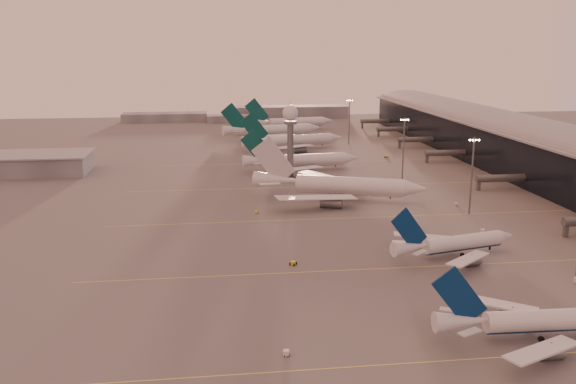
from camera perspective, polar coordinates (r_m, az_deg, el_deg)
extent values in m
plane|color=#605D5D|center=(139.60, 4.59, -8.84)|extent=(700.00, 700.00, 0.00)
cube|color=#E3D350|center=(120.00, 22.82, -13.82)|extent=(180.00, 0.25, 0.02)
cube|color=#E3D350|center=(156.97, 14.70, -6.67)|extent=(180.00, 0.25, 0.02)
cube|color=#E3D350|center=(197.30, 9.91, -2.27)|extent=(180.00, 0.25, 0.02)
cube|color=#E3D350|center=(239.31, 6.79, 0.63)|extent=(180.00, 0.25, 0.02)
cube|color=#E3D350|center=(287.05, 4.40, 2.84)|extent=(180.00, 0.25, 0.02)
cube|color=black|center=(275.71, 22.29, 3.32)|extent=(36.00, 360.00, 18.00)
cylinder|color=gray|center=(274.41, 22.46, 5.17)|extent=(10.08, 360.00, 10.08)
cube|color=gray|center=(274.39, 22.46, 5.21)|extent=(40.00, 362.00, 0.80)
cube|color=#575A5E|center=(190.27, 24.56, -3.22)|extent=(1.20, 1.20, 4.40)
cylinder|color=#575A5E|center=(243.55, 19.58, 1.24)|extent=(22.00, 2.80, 2.80)
cube|color=#575A5E|center=(239.71, 17.40, 0.66)|extent=(1.20, 1.20, 4.40)
cylinder|color=#575A5E|center=(293.64, 14.75, 3.57)|extent=(22.00, 2.80, 2.80)
cube|color=#575A5E|center=(290.47, 12.88, 3.11)|extent=(1.20, 1.20, 4.40)
cylinder|color=#575A5E|center=(332.45, 12.08, 4.83)|extent=(22.00, 2.80, 2.80)
cube|color=#575A5E|center=(329.66, 10.41, 4.43)|extent=(1.20, 1.20, 4.40)
cylinder|color=#575A5E|center=(371.96, 9.97, 5.83)|extent=(22.00, 2.80, 2.80)
cube|color=#575A5E|center=(369.46, 8.47, 5.47)|extent=(1.20, 1.20, 4.40)
cylinder|color=#575A5E|center=(410.04, 8.34, 6.59)|extent=(22.00, 2.80, 2.80)
cube|color=#575A5E|center=(407.78, 6.96, 6.27)|extent=(1.20, 1.20, 4.40)
cylinder|color=#575A5E|center=(251.89, 0.22, 3.92)|extent=(2.60, 2.60, 22.00)
cylinder|color=#575A5E|center=(250.23, 0.22, 6.52)|extent=(5.20, 5.20, 1.20)
sphere|color=silver|center=(249.78, 0.22, 7.41)|extent=(6.40, 6.40, 6.40)
cylinder|color=#575A5E|center=(249.41, 0.22, 8.25)|extent=(0.16, 0.16, 2.00)
cylinder|color=#575A5E|center=(203.08, 16.81, 1.43)|extent=(0.56, 0.56, 25.00)
cube|color=#575A5E|center=(201.03, 17.04, 4.78)|extent=(3.60, 0.25, 0.25)
sphere|color=#FFEABF|center=(200.48, 16.64, 4.67)|extent=(0.56, 0.56, 0.56)
sphere|color=#FFEABF|center=(200.88, 16.91, 4.67)|extent=(0.56, 0.56, 0.56)
sphere|color=#FFEABF|center=(201.29, 17.17, 4.66)|extent=(0.56, 0.56, 0.56)
sphere|color=#FFEABF|center=(201.70, 17.43, 4.66)|extent=(0.56, 0.56, 0.56)
cylinder|color=#575A5E|center=(251.82, 10.75, 4.03)|extent=(0.56, 0.56, 25.00)
cube|color=#575A5E|center=(250.17, 10.87, 6.74)|extent=(3.60, 0.25, 0.25)
sphere|color=#FFEABF|center=(249.75, 10.54, 6.65)|extent=(0.56, 0.56, 0.56)
sphere|color=#FFEABF|center=(250.06, 10.76, 6.65)|extent=(0.56, 0.56, 0.56)
sphere|color=#FFEABF|center=(250.37, 10.98, 6.65)|extent=(0.56, 0.56, 0.56)
sphere|color=#FFEABF|center=(250.68, 11.20, 6.65)|extent=(0.56, 0.56, 0.56)
cylinder|color=#575A5E|center=(337.25, 5.75, 6.56)|extent=(0.56, 0.56, 25.00)
cube|color=#575A5E|center=(336.02, 5.80, 8.59)|extent=(3.60, 0.25, 0.25)
sphere|color=#FFEABF|center=(335.72, 5.55, 8.52)|extent=(0.56, 0.56, 0.56)
sphere|color=#FFEABF|center=(335.94, 5.72, 8.52)|extent=(0.56, 0.56, 0.56)
sphere|color=#FFEABF|center=(336.16, 5.89, 8.52)|extent=(0.56, 0.56, 0.56)
sphere|color=#FFEABF|center=(336.39, 6.05, 8.52)|extent=(0.56, 0.56, 0.56)
cube|color=slate|center=(450.27, -11.43, 6.88)|extent=(60.00, 18.00, 6.00)
cube|color=slate|center=(462.39, -0.07, 7.50)|extent=(90.00, 20.00, 9.00)
cube|color=slate|center=(439.52, -4.96, 6.87)|extent=(40.00, 15.00, 5.00)
cylinder|color=silver|center=(124.49, 22.98, -11.20)|extent=(23.21, 4.64, 3.93)
cylinder|color=navy|center=(124.85, 22.94, -11.57)|extent=(22.71, 3.53, 2.83)
cone|color=silver|center=(117.65, 15.80, -11.80)|extent=(9.80, 4.23, 3.93)
cube|color=silver|center=(114.60, 22.69, -13.74)|extent=(16.70, 10.86, 1.24)
cylinder|color=slate|center=(118.44, 23.32, -13.86)|extent=(4.55, 2.69, 2.56)
cube|color=slate|center=(117.96, 23.37, -13.38)|extent=(0.32, 0.27, 1.57)
cube|color=silver|center=(130.20, 18.70, -10.05)|extent=(16.42, 11.65, 1.24)
cylinder|color=slate|center=(130.17, 20.21, -11.04)|extent=(4.55, 2.69, 2.56)
cube|color=slate|center=(129.73, 20.25, -10.60)|extent=(0.32, 0.27, 1.57)
cube|color=navy|center=(115.52, 15.73, -9.64)|extent=(10.80, 0.69, 11.72)
cube|color=silver|center=(113.89, 16.64, -12.68)|extent=(4.76, 3.36, 0.26)
cube|color=silver|center=(121.39, 15.06, -10.88)|extent=(4.74, 3.57, 0.26)
cylinder|color=black|center=(126.54, 21.62, -11.97)|extent=(1.15, 0.55, 1.14)
cylinder|color=black|center=(122.94, 22.58, -12.83)|extent=(1.15, 0.55, 1.14)
cylinder|color=silver|center=(164.28, 16.08, -4.70)|extent=(22.85, 9.11, 3.84)
cylinder|color=navy|center=(164.54, 16.06, -4.98)|extent=(22.15, 7.96, 2.77)
cone|color=silver|center=(172.50, 19.67, -4.10)|extent=(5.16, 4.77, 3.84)
cone|color=silver|center=(155.31, 11.33, -5.29)|extent=(10.11, 5.99, 3.84)
cube|color=silver|center=(154.18, 16.51, -6.19)|extent=(14.70, 13.70, 1.21)
cylinder|color=slate|center=(158.03, 16.78, -6.40)|extent=(4.84, 3.47, 2.50)
cube|color=slate|center=(157.67, 16.80, -6.03)|extent=(0.35, 0.32, 1.54)
cube|color=silver|center=(168.67, 12.63, -4.25)|extent=(16.76, 7.68, 1.21)
cylinder|color=slate|center=(168.96, 13.80, -4.91)|extent=(4.84, 3.47, 2.50)
cube|color=slate|center=(168.62, 13.82, -4.56)|extent=(0.35, 0.32, 1.54)
cube|color=navy|center=(153.62, 11.26, -3.64)|extent=(10.33, 2.86, 11.46)
cube|color=silver|center=(151.84, 12.22, -5.74)|extent=(4.41, 4.06, 0.25)
cube|color=silver|center=(158.80, 10.50, -4.80)|extent=(4.62, 2.53, 0.25)
cylinder|color=black|center=(170.23, 18.34, -5.15)|extent=(0.51, 0.51, 1.01)
cylinder|color=black|center=(165.71, 15.05, -5.41)|extent=(1.20, 0.76, 1.11)
cylinder|color=black|center=(162.36, 15.97, -5.87)|extent=(1.20, 0.76, 1.11)
cylinder|color=silver|center=(214.99, 5.77, 0.30)|extent=(37.46, 18.14, 5.88)
cylinder|color=silver|center=(215.29, 5.76, -0.04)|extent=(36.19, 16.34, 4.24)
cone|color=silver|center=(213.71, 11.76, 0.00)|extent=(8.84, 7.98, 5.88)
cone|color=silver|center=(219.35, -1.18, 0.83)|extent=(16.85, 10.83, 5.88)
cube|color=silver|center=(201.41, 2.64, -0.85)|extent=(27.65, 10.17, 1.75)
cylinder|color=slate|center=(204.87, 4.06, -1.31)|extent=(8.15, 6.04, 3.82)
cube|color=slate|center=(204.53, 4.07, -0.95)|extent=(0.35, 0.32, 2.35)
cube|color=silver|center=(231.51, 3.96, 1.03)|extent=(22.87, 24.17, 1.75)
cylinder|color=slate|center=(227.86, 4.94, 0.19)|extent=(8.15, 6.04, 3.82)
cube|color=slate|center=(227.56, 4.95, 0.52)|extent=(0.35, 0.32, 2.35)
cube|color=#B6B9BF|center=(218.11, -1.39, 2.62)|extent=(15.48, 5.77, 17.46)
cube|color=silver|center=(212.49, -1.72, 0.45)|extent=(7.55, 3.54, 0.24)
cube|color=silver|center=(226.31, -0.83, 1.26)|extent=(7.06, 7.12, 0.24)
cylinder|color=black|center=(214.76, 9.54, -0.83)|extent=(0.47, 0.47, 0.95)
cylinder|color=black|center=(218.19, 5.02, -0.45)|extent=(1.14, 0.80, 1.04)
cylinder|color=black|center=(214.17, 4.87, -0.71)|extent=(1.14, 0.80, 1.04)
cylinder|color=silver|center=(265.88, 2.01, 2.81)|extent=(32.20, 8.74, 5.13)
cylinder|color=silver|center=(266.09, 2.00, 2.57)|extent=(31.41, 7.24, 3.70)
cone|color=silver|center=(271.58, 5.87, 2.97)|extent=(6.71, 5.80, 5.13)
cone|color=silver|center=(260.62, -2.78, 2.73)|extent=(13.85, 6.63, 5.13)
cube|color=silver|center=(251.34, 1.11, 1.98)|extent=(22.06, 17.52, 1.52)
cylinder|color=slate|center=(255.76, 1.77, 1.70)|extent=(6.50, 4.02, 3.34)
cube|color=slate|center=(255.52, 1.77, 1.96)|extent=(0.29, 0.25, 2.05)
cube|color=silver|center=(276.83, -0.31, 3.06)|extent=(23.46, 13.43, 1.52)
cylinder|color=slate|center=(275.12, 0.63, 2.54)|extent=(6.50, 4.02, 3.34)
cube|color=slate|center=(274.89, 0.63, 2.79)|extent=(0.29, 0.25, 2.05)
cube|color=#073E3C|center=(259.42, -2.94, 4.05)|extent=(14.06, 1.92, 15.19)
cube|color=silver|center=(254.61, -2.57, 2.50)|extent=(6.43, 5.26, 0.22)
cube|color=silver|center=(266.50, -3.09, 2.99)|extent=(6.58, 4.23, 0.22)
cylinder|color=black|center=(269.97, 4.47, 2.25)|extent=(0.44, 0.44, 0.89)
cylinder|color=black|center=(267.64, 1.36, 2.20)|extent=(1.02, 0.55, 0.97)
cylinder|color=black|center=(263.96, 1.58, 2.04)|extent=(1.02, 0.55, 0.97)
cylinder|color=silver|center=(321.30, 1.12, 4.73)|extent=(34.47, 13.02, 5.50)
cylinder|color=silver|center=(321.49, 1.12, 4.51)|extent=(33.46, 11.37, 3.96)
cone|color=silver|center=(329.16, 4.44, 4.90)|extent=(7.67, 6.84, 5.50)
cone|color=silver|center=(313.31, -3.02, 4.61)|extent=(15.17, 8.57, 5.50)
cube|color=silver|center=(305.25, 0.62, 4.08)|extent=(22.46, 20.57, 1.63)
cylinder|color=slate|center=(310.22, 1.12, 3.81)|extent=(7.24, 4.97, 3.58)
cube|color=slate|center=(310.01, 1.12, 4.04)|extent=(0.33, 0.29, 2.20)
cube|color=silver|center=(331.89, -1.14, 4.84)|extent=(25.41, 11.96, 1.63)
cylinder|color=slate|center=(330.46, -0.26, 4.41)|extent=(7.24, 4.97, 3.58)
cube|color=slate|center=(330.26, -0.26, 4.63)|extent=(0.33, 0.29, 2.20)
cube|color=#073E3C|center=(312.16, -3.16, 5.79)|extent=(14.82, 3.72, 16.28)
cube|color=silver|center=(306.99, -2.70, 4.46)|extent=(6.69, 6.08, 0.24)
cube|color=silver|center=(319.46, -3.42, 4.80)|extent=(6.99, 3.90, 0.24)
cylinder|color=black|center=(326.71, 3.24, 4.25)|extent=(0.47, 0.47, 0.95)
cylinder|color=black|center=(322.78, 0.53, 4.16)|extent=(1.12, 0.70, 1.04)
cylinder|color=black|center=(318.93, 0.79, 4.05)|extent=(1.12, 0.70, 1.04)
cylinder|color=silver|center=(358.44, -0.85, 5.69)|extent=(36.89, 13.40, 5.88)
cylinder|color=silver|center=(358.62, -0.85, 5.48)|extent=(35.83, 11.64, 4.23)
cone|color=silver|center=(365.85, 2.40, 5.84)|extent=(8.14, 7.23, 5.88)
cone|color=silver|center=(351.08, -4.88, 5.60)|extent=(16.19, 8.96, 5.88)
cube|color=silver|center=(341.38, -1.47, 5.12)|extent=(24.20, 21.75, 1.74)
cylinder|color=slate|center=(346.52, -0.94, 4.84)|extent=(7.70, 5.22, 3.82)
cube|color=slate|center=(346.31, -0.94, 5.07)|extent=(0.35, 0.31, 2.35)
cube|color=silver|center=(370.41, -2.93, 5.77)|extent=(27.14, 13.15, 1.74)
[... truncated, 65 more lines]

